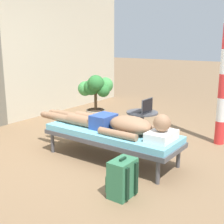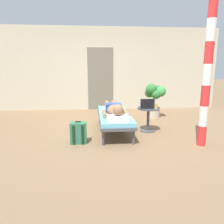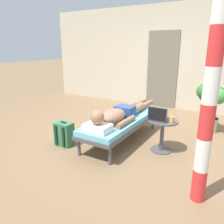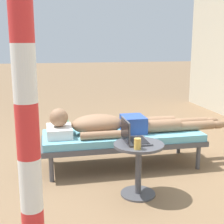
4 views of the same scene
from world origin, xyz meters
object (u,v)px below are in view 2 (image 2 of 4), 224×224
drink_glass (156,106)px  potted_plant (154,96)px  lounge_chair (114,116)px  side_table (148,115)px  laptop (146,106)px  backpack (78,133)px  porch_post (207,75)px  person_reclining (114,109)px

drink_glass → potted_plant: potted_plant is taller
lounge_chair → side_table: side_table is taller
drink_glass → potted_plant: (0.36, 1.36, 0.05)m
laptop → potted_plant: (0.57, 1.36, 0.04)m
lounge_chair → potted_plant: 1.82m
backpack → side_table: bearing=23.2°
side_table → backpack: bearing=-156.8°
porch_post → lounge_chair: bearing=146.6°
laptop → drink_glass: 0.21m
backpack → porch_post: bearing=-8.2°
side_table → drink_glass: (0.15, -0.06, 0.22)m
lounge_chair → backpack: (-0.74, -0.67, -0.15)m
backpack → porch_post: (2.25, -0.32, 1.08)m
potted_plant → porch_post: size_ratio=0.38×
laptop → backpack: (-1.44, -0.59, -0.39)m
potted_plant → backpack: bearing=-135.9°
laptop → drink_glass: bearing=-1.9°
drink_glass → backpack: drink_glass is taller
person_reclining → porch_post: (1.51, -0.94, 0.76)m
side_table → drink_glass: 0.27m
side_table → backpack: (-1.50, -0.64, -0.16)m
laptop → porch_post: size_ratio=0.12×
person_reclining → backpack: person_reclining is taller
person_reclining → drink_glass: bearing=-1.7°
side_table → potted_plant: 1.42m
lounge_chair → drink_glass: size_ratio=18.77×
drink_glass → side_table: bearing=158.8°
person_reclining → potted_plant: bearing=46.5°
side_table → backpack: side_table is taller
drink_glass → potted_plant: 1.41m
lounge_chair → potted_plant: (1.27, 1.28, 0.28)m
lounge_chair → porch_post: (1.51, -1.00, 0.93)m
laptop → drink_glass: size_ratio=3.07×
backpack → potted_plant: (2.01, 1.95, 0.43)m
potted_plant → porch_post: 2.38m
person_reclining → porch_post: porch_post is taller
drink_glass → potted_plant: bearing=75.3°
laptop → backpack: 1.61m
lounge_chair → laptop: size_ratio=6.11×
person_reclining → backpack: (-0.74, -0.61, -0.32)m
side_table → laptop: size_ratio=1.69×
lounge_chair → person_reclining: bearing=-90.0°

